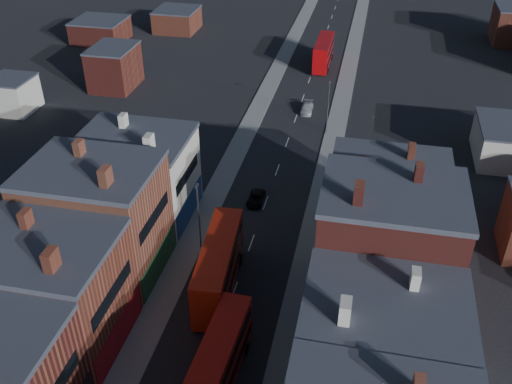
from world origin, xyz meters
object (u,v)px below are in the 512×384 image
at_px(bus_0, 219,266).
at_px(bus_2, 323,52).
at_px(car_2, 256,198).
at_px(car_3, 307,108).
at_px(bus_1, 219,361).

xyz_separation_m(bus_0, bus_2, (3.00, 63.45, -0.24)).
distance_m(bus_0, car_2, 15.95).
bearing_deg(bus_0, car_3, 81.53).
bearing_deg(bus_1, bus_2, 92.62).
bearing_deg(car_3, bus_0, -95.13).
bearing_deg(bus_0, car_2, 84.31).
xyz_separation_m(bus_1, car_2, (-2.70, 26.74, -2.06)).
xyz_separation_m(bus_1, car_3, (-0.12, 53.55, -1.98)).
bearing_deg(bus_2, bus_1, -89.73).
height_order(bus_2, car_3, bus_2).
bearing_deg(bus_1, car_2, 98.39).
bearing_deg(car_2, bus_1, -84.56).
bearing_deg(car_2, bus_0, -91.42).
distance_m(bus_1, car_2, 26.95).
relative_size(car_2, car_3, 0.91).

